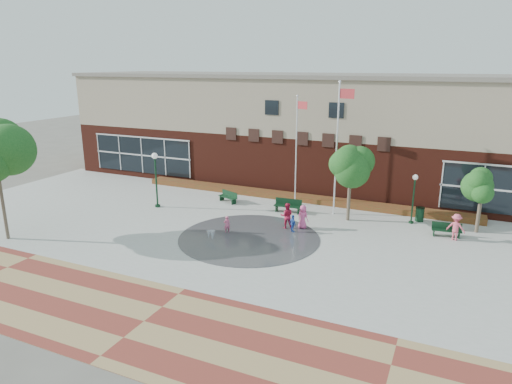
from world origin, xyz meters
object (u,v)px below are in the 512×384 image
at_px(flagpole_right, 338,142).
at_px(child_splash, 227,224).
at_px(trash_can, 420,214).
at_px(flagpole_left, 297,145).
at_px(bench_left, 228,199).

distance_m(flagpole_right, child_splash, 9.23).
bearing_deg(trash_can, flagpole_right, -171.73).
relative_size(flagpole_left, trash_can, 8.32).
bearing_deg(flagpole_right, child_splash, -121.67).
bearing_deg(child_splash, trash_can, 172.76).
height_order(flagpole_right, trash_can, flagpole_right).
bearing_deg(flagpole_left, flagpole_right, 2.16).
height_order(bench_left, trash_can, trash_can).
bearing_deg(child_splash, flagpole_left, -145.78).
xyz_separation_m(trash_can, child_splash, (-10.56, -7.08, 0.06)).
xyz_separation_m(bench_left, child_splash, (2.90, -5.67, 0.27)).
relative_size(bench_left, child_splash, 1.59).
xyz_separation_m(flagpole_right, bench_left, (-7.95, -0.62, -4.75)).
height_order(flagpole_left, bench_left, flagpole_left).
distance_m(bench_left, child_splash, 6.37).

